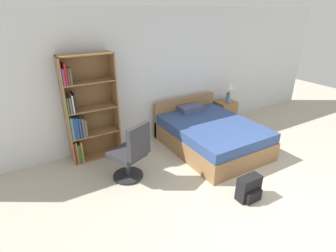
# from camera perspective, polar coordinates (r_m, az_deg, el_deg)

# --- Properties ---
(ground_plane) EXTENTS (14.00, 14.00, 0.00)m
(ground_plane) POSITION_cam_1_polar(r_m,az_deg,el_deg) (3.93, 24.05, -19.23)
(ground_plane) COLOR #BCB29E
(wall_back) EXTENTS (9.00, 0.06, 2.60)m
(wall_back) POSITION_cam_1_polar(r_m,az_deg,el_deg) (5.49, -1.36, 10.87)
(wall_back) COLOR silver
(wall_back) RESTS_ON ground_plane
(bookshelf) EXTENTS (0.89, 0.33, 1.91)m
(bookshelf) POSITION_cam_1_polar(r_m,az_deg,el_deg) (4.81, -17.60, 2.98)
(bookshelf) COLOR olive
(bookshelf) RESTS_ON ground_plane
(bed) EXTENTS (1.51, 2.00, 0.80)m
(bed) POSITION_cam_1_polar(r_m,az_deg,el_deg) (5.28, 9.10, -1.78)
(bed) COLOR olive
(bed) RESTS_ON ground_plane
(office_chair) EXTENTS (0.64, 0.70, 1.01)m
(office_chair) POSITION_cam_1_polar(r_m,az_deg,el_deg) (4.20, -8.06, -6.13)
(office_chair) COLOR #232326
(office_chair) RESTS_ON ground_plane
(nightstand) EXTENTS (0.46, 0.41, 0.56)m
(nightstand) POSITION_cam_1_polar(r_m,az_deg,el_deg) (6.47, 12.26, 2.93)
(nightstand) COLOR olive
(nightstand) RESTS_ON ground_plane
(table_lamp) EXTENTS (0.20, 0.20, 0.49)m
(table_lamp) POSITION_cam_1_polar(r_m,az_deg,el_deg) (6.29, 13.26, 8.48)
(table_lamp) COLOR tan
(table_lamp) RESTS_ON nightstand
(water_bottle) EXTENTS (0.08, 0.08, 0.25)m
(water_bottle) POSITION_cam_1_polar(r_m,az_deg,el_deg) (6.25, 12.90, 5.96)
(water_bottle) COLOR teal
(water_bottle) RESTS_ON nightstand
(backpack_black) EXTENTS (0.36, 0.23, 0.37)m
(backpack_black) POSITION_cam_1_polar(r_m,az_deg,el_deg) (4.09, 17.26, -12.88)
(backpack_black) COLOR black
(backpack_black) RESTS_ON ground_plane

